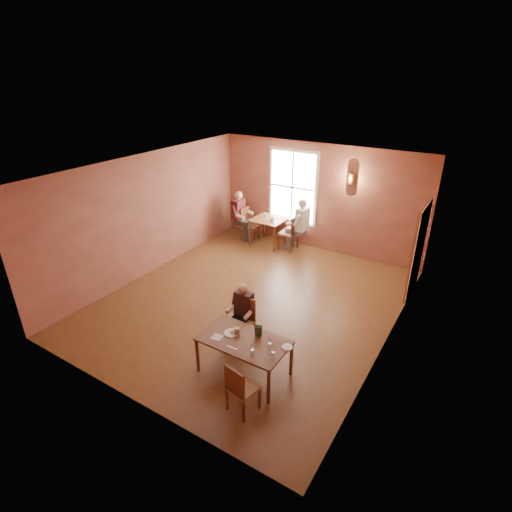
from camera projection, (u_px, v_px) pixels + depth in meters
The scene contains 29 objects.
ground at pixel (251, 301), 9.06m from camera, with size 6.00×7.00×0.01m, color brown.
wall_back at pixel (319, 198), 11.09m from camera, with size 6.00×0.04×3.00m, color brown.
wall_front at pixel (120, 322), 5.74m from camera, with size 6.00×0.04×3.00m, color brown.
wall_left at pixel (149, 215), 9.85m from camera, with size 0.04×7.00×3.00m, color brown.
wall_right at pixel (395, 276), 6.98m from camera, with size 0.04×7.00×3.00m, color brown.
ceiling at pixel (251, 170), 7.77m from camera, with size 6.00×7.00×0.04m, color white.
window at pixel (293, 187), 11.35m from camera, with size 1.36×0.10×1.96m, color white.
door at pixel (416, 252), 8.96m from camera, with size 0.12×1.04×2.10m, color maroon.
wall_sconce at pixel (351, 178), 10.28m from camera, with size 0.16×0.16×0.28m, color brown.
main_table at pixel (244, 356), 6.80m from camera, with size 1.50×0.84×0.70m, color brown, non-canonical shape.
chair_diner_main at pixel (241, 323), 7.49m from camera, with size 0.41×0.41×0.93m, color #56331C, non-canonical shape.
diner_main at pixel (240, 319), 7.42m from camera, with size 0.46×0.46×1.14m, color #2F1D16, non-canonical shape.
chair_empty at pixel (243, 387), 6.02m from camera, with size 0.39×0.39×0.89m, color #552818, non-canonical shape.
plate_food at pixel (231, 333), 6.80m from camera, with size 0.26×0.26×0.03m, color silver.
sandwich at pixel (237, 331), 6.76m from camera, with size 0.09×0.08×0.11m, color tan.
goblet_a at pixel (270, 343), 6.44m from camera, with size 0.07×0.07×0.17m, color white, non-canonical shape.
goblet_b at pixel (273, 351), 6.25m from camera, with size 0.07×0.07×0.17m, color white, non-canonical shape.
goblet_c at pixel (252, 349), 6.30m from camera, with size 0.07×0.07×0.17m, color white, non-canonical shape.
menu_stand at pixel (258, 331), 6.71m from camera, with size 0.12×0.06×0.19m, color #213B2A.
knife at pixel (232, 348), 6.46m from camera, with size 0.19×0.02×0.00m, color silver.
napkin at pixel (217, 337), 6.71m from camera, with size 0.17×0.17×0.01m, color white.
side_plate at pixel (287, 347), 6.46m from camera, with size 0.18×0.18×0.01m, color white.
second_table at pixel (269, 231), 11.79m from camera, with size 0.90×0.90×0.80m, color brown, non-canonical shape.
chair_diner_white at pixel (288, 232), 11.42m from camera, with size 0.46×0.46×1.04m, color #4B2C19, non-canonical shape.
diner_white at pixel (290, 225), 11.31m from camera, with size 0.59×0.59×1.48m, color silver, non-canonical shape.
chair_diner_maroon at pixel (250, 224), 12.05m from camera, with size 0.44×0.44×1.00m, color #52341B, non-canonical shape.
diner_maroon at pixel (249, 217), 11.97m from camera, with size 0.58×0.58×1.44m, color maroon, non-canonical shape.
cup_a at pixel (272, 219), 11.42m from camera, with size 0.14×0.14×0.11m, color silver.
cup_b at pixel (266, 215), 11.80m from camera, with size 0.10×0.10×0.10m, color silver.
Camera 1 is at (4.18, -6.50, 4.83)m, focal length 28.00 mm.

